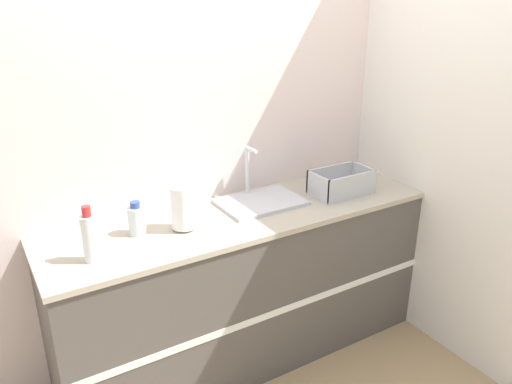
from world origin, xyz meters
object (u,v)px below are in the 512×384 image
(sink, at_px, (260,200))
(paper_towel_roll, at_px, (183,207))
(bottle_white_spray, at_px, (90,237))
(bottle_clear, at_px, (136,220))
(dish_rack, at_px, (341,185))

(sink, xyz_separation_m, paper_towel_roll, (-0.50, -0.09, 0.10))
(bottle_white_spray, bearing_deg, bottle_clear, 31.11)
(paper_towel_roll, height_order, bottle_clear, paper_towel_roll)
(dish_rack, bearing_deg, sink, 165.51)
(sink, bearing_deg, bottle_white_spray, -169.91)
(bottle_clear, bearing_deg, dish_rack, -5.11)
(sink, height_order, dish_rack, sink)
(sink, xyz_separation_m, bottle_white_spray, (-0.98, -0.17, 0.10))
(bottle_white_spray, bearing_deg, sink, 10.09)
(sink, bearing_deg, bottle_clear, -178.58)
(bottle_white_spray, height_order, bottle_clear, bottle_white_spray)
(paper_towel_roll, relative_size, bottle_clear, 1.35)
(paper_towel_roll, relative_size, bottle_white_spray, 0.88)
(dish_rack, height_order, bottle_white_spray, bottle_white_spray)
(sink, distance_m, paper_towel_roll, 0.52)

